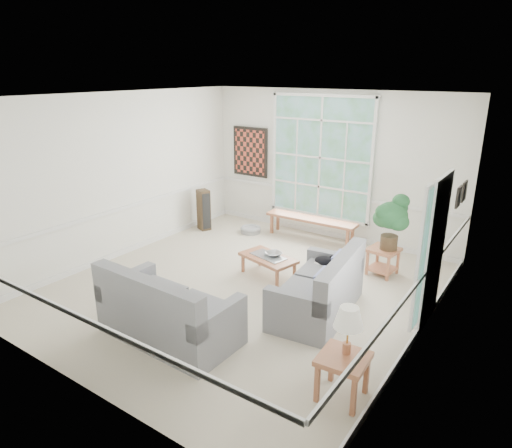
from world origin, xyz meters
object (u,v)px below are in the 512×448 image
at_px(end_table, 383,261).
at_px(loveseat_right, 317,283).
at_px(coffee_table, 268,266).
at_px(side_table, 342,377).
at_px(loveseat_front, 169,303).

bearing_deg(end_table, loveseat_right, -100.46).
bearing_deg(end_table, coffee_table, -143.18).
bearing_deg(coffee_table, side_table, -28.72).
bearing_deg(side_table, loveseat_right, 125.77).
height_order(coffee_table, end_table, end_table).
bearing_deg(loveseat_front, side_table, 5.55).
distance_m(coffee_table, end_table, 1.97).
bearing_deg(loveseat_front, end_table, 66.17).
bearing_deg(loveseat_right, side_table, -60.92).
height_order(loveseat_right, side_table, loveseat_right).
bearing_deg(side_table, end_table, 102.58).
bearing_deg(loveseat_front, coffee_table, 90.17).
bearing_deg(coffee_table, loveseat_right, -13.06).
height_order(loveseat_front, end_table, loveseat_front).
relative_size(loveseat_right, end_table, 3.60).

